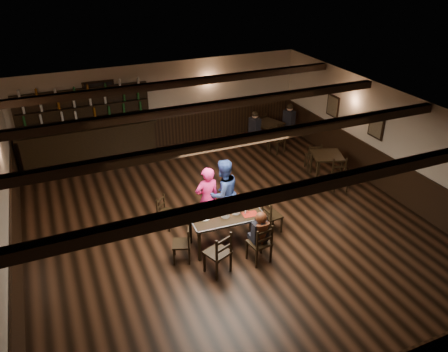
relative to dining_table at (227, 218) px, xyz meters
name	(u,v)px	position (x,y,z in m)	size (l,w,h in m)	color
ground	(228,225)	(0.31, 0.65, -0.67)	(10.00, 10.00, 0.00)	black
room_shell	(228,157)	(0.32, 0.68, 1.07)	(9.02, 10.02, 2.71)	#C1B6A0
dining_table	(227,218)	(0.00, 0.00, 0.00)	(1.60, 0.86, 0.75)	black
chair_near_left	(220,251)	(-0.50, -0.84, -0.11)	(0.57, 0.56, 0.96)	black
chair_near_right	(262,242)	(0.40, -0.85, -0.14)	(0.48, 0.46, 0.91)	black
chair_end_left	(185,241)	(-1.00, -0.15, -0.19)	(0.47, 0.48, 0.82)	black
chair_end_right	(270,214)	(1.07, 0.05, -0.19)	(0.40, 0.42, 0.83)	black
chair_far_pushed	(164,209)	(-1.04, 1.21, -0.22)	(0.49, 0.49, 0.77)	black
woman_pink	(207,199)	(-0.15, 0.73, 0.11)	(0.57, 0.37, 1.56)	#EB3097
man_blue	(223,193)	(0.25, 0.77, 0.15)	(0.80, 0.62, 1.65)	navy
seated_person	(260,229)	(0.39, -0.79, 0.13)	(0.31, 0.47, 0.76)	black
cake	(204,216)	(-0.48, 0.10, 0.12)	(0.28, 0.28, 0.09)	white
plate_stack_a	(225,213)	(-0.04, -0.03, 0.17)	(0.19, 0.19, 0.18)	white
plate_stack_b	(236,208)	(0.21, 0.01, 0.19)	(0.19, 0.19, 0.23)	white
tea_light	(227,210)	(0.07, 0.14, 0.10)	(0.04, 0.04, 0.06)	#A5A8AD
salt_shaker	(245,212)	(0.39, -0.10, 0.12)	(0.03, 0.03, 0.08)	silver
pepper_shaker	(247,211)	(0.45, -0.08, 0.12)	(0.03, 0.03, 0.08)	#A5A8AD
drink_glass	(237,209)	(0.26, 0.07, 0.13)	(0.06, 0.06, 0.10)	silver
menu_red	(250,214)	(0.47, -0.16, 0.08)	(0.32, 0.22, 0.00)	maroon
menu_blue	(249,206)	(0.58, 0.12, 0.08)	(0.32, 0.23, 0.00)	#0D0E43
bar_counter	(89,139)	(-2.08, 5.36, 0.05)	(3.97, 0.70, 2.20)	black
back_table_a	(327,158)	(3.72, 1.66, -0.02)	(1.02, 1.02, 0.75)	black
back_table_b	(268,126)	(3.37, 4.39, -0.02)	(1.02, 1.02, 0.75)	black
bg_patron_left	(255,123)	(2.88, 4.37, 0.17)	(0.30, 0.40, 0.75)	black
bg_patron_right	(289,115)	(4.21, 4.51, 0.18)	(0.33, 0.42, 0.76)	black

